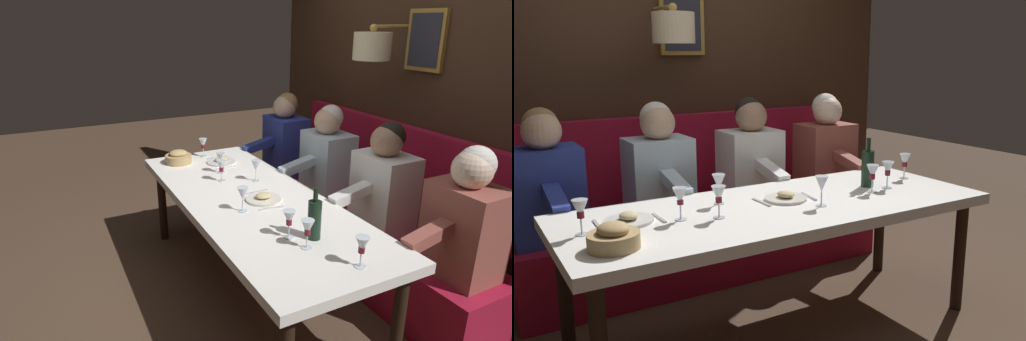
{
  "view_description": "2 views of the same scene",
  "coord_description": "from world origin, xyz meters",
  "views": [
    {
      "loc": [
        -1.2,
        -2.42,
        1.89
      ],
      "look_at": [
        0.05,
        0.02,
        0.92
      ],
      "focal_mm": 30.15,
      "sensor_mm": 36.0,
      "label": 1
    },
    {
      "loc": [
        -2.39,
        1.51,
        1.55
      ],
      "look_at": [
        0.05,
        0.02,
        0.92
      ],
      "focal_mm": 38.03,
      "sensor_mm": 36.0,
      "label": 2
    }
  ],
  "objects": [
    {
      "name": "diner_near",
      "position": [
        0.88,
        -0.32,
        0.82
      ],
      "size": [
        0.6,
        0.4,
        0.79
      ],
      "color": "white",
      "rests_on": "banquette_bench"
    },
    {
      "name": "place_setting_1",
      "position": [
        0.05,
        -0.08,
        0.75
      ],
      "size": [
        0.24,
        0.32,
        0.05
      ],
      "color": "silver",
      "rests_on": "dining_table"
    },
    {
      "name": "wine_glass_5",
      "position": [
        -0.06,
        0.39,
        0.86
      ],
      "size": [
        0.07,
        0.07,
        0.16
      ],
      "color": "silver",
      "rests_on": "dining_table"
    },
    {
      "name": "diner_nearest",
      "position": [
        0.88,
        -0.98,
        0.82
      ],
      "size": [
        0.6,
        0.4,
        0.79
      ],
      "color": "#934C42",
      "rests_on": "banquette_bench"
    },
    {
      "name": "wine_glass_4",
      "position": [
        0.09,
        -1.02,
        0.86
      ],
      "size": [
        0.07,
        0.07,
        0.16
      ],
      "color": "silver",
      "rests_on": "dining_table"
    },
    {
      "name": "back_wall_panel",
      "position": [
        1.46,
        0.0,
        1.37
      ],
      "size": [
        0.59,
        3.74,
        2.9
      ],
      "color": "#382316",
      "rests_on": "ground_plane"
    },
    {
      "name": "wine_glass_3",
      "position": [
        -0.04,
        -0.75,
        0.86
      ],
      "size": [
        0.07,
        0.07,
        0.16
      ],
      "color": "silver",
      "rests_on": "dining_table"
    },
    {
      "name": "dining_table",
      "position": [
        0.0,
        0.0,
        0.67
      ],
      "size": [
        0.9,
        2.34,
        0.74
      ],
      "color": "white",
      "rests_on": "ground_plane"
    },
    {
      "name": "wine_glass_1",
      "position": [
        0.04,
        1.03,
        0.86
      ],
      "size": [
        0.07,
        0.07,
        0.16
      ],
      "color": "silver",
      "rests_on": "dining_table"
    },
    {
      "name": "wine_glass_6",
      "position": [
        0.18,
        0.27,
        0.86
      ],
      "size": [
        0.07,
        0.07,
        0.16
      ],
      "color": "silver",
      "rests_on": "dining_table"
    },
    {
      "name": "ground_plane",
      "position": [
        0.0,
        0.0,
        0.0
      ],
      "size": [
        12.0,
        12.0,
        0.0
      ],
      "primitive_type": "plane",
      "color": "#4C3828"
    },
    {
      "name": "place_setting_0",
      "position": [
        0.11,
        0.79,
        0.75
      ],
      "size": [
        0.24,
        0.31,
        0.05
      ],
      "color": "silver",
      "rests_on": "dining_table"
    },
    {
      "name": "bread_bowl",
      "position": [
        -0.21,
        0.95,
        0.79
      ],
      "size": [
        0.22,
        0.22,
        0.12
      ],
      "color": "tan",
      "rests_on": "dining_table"
    },
    {
      "name": "wine_glass_0",
      "position": [
        -0.15,
        -0.18,
        0.86
      ],
      "size": [
        0.07,
        0.07,
        0.16
      ],
      "color": "silver",
      "rests_on": "dining_table"
    },
    {
      "name": "wine_glass_2",
      "position": [
        -0.07,
        -0.6,
        0.86
      ],
      "size": [
        0.07,
        0.07,
        0.16
      ],
      "color": "silver",
      "rests_on": "dining_table"
    },
    {
      "name": "wine_bottle",
      "position": [
        0.05,
        -0.67,
        0.86
      ],
      "size": [
        0.08,
        0.08,
        0.3
      ],
      "color": "black",
      "rests_on": "dining_table"
    },
    {
      "name": "banquette_bench",
      "position": [
        0.89,
        0.0,
        0.23
      ],
      "size": [
        0.52,
        2.54,
        0.45
      ],
      "primitive_type": "cube",
      "color": "maroon",
      "rests_on": "ground_plane"
    },
    {
      "name": "wine_glass_7",
      "position": [
        0.01,
        0.56,
        0.86
      ],
      "size": [
        0.07,
        0.07,
        0.16
      ],
      "color": "silver",
      "rests_on": "dining_table"
    },
    {
      "name": "diner_far",
      "position": [
        0.88,
        1.04,
        0.82
      ],
      "size": [
        0.6,
        0.4,
        0.79
      ],
      "color": "#283893",
      "rests_on": "banquette_bench"
    },
    {
      "name": "diner_middle",
      "position": [
        0.88,
        0.35,
        0.82
      ],
      "size": [
        0.6,
        0.4,
        0.79
      ],
      "color": "silver",
      "rests_on": "banquette_bench"
    }
  ]
}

